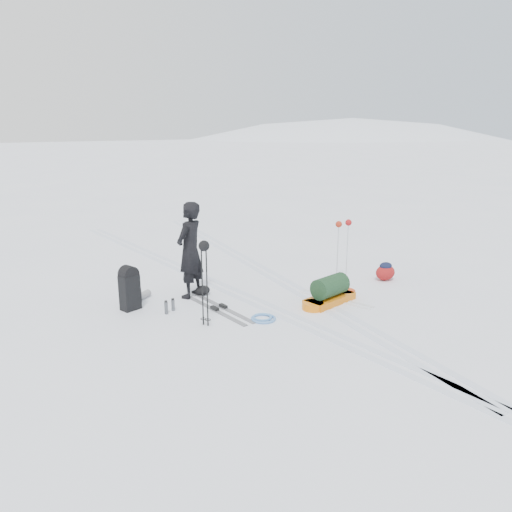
# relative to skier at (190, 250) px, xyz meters

# --- Properties ---
(ground) EXTENTS (200.00, 200.00, 0.00)m
(ground) POSITION_rel_skier_xyz_m (0.92, -1.14, -0.98)
(ground) COLOR white
(ground) RESTS_ON ground
(snow_hill_backdrop) EXTENTS (359.50, 192.00, 162.45)m
(snow_hill_backdrop) POSITION_rel_skier_xyz_m (63.60, 82.89, -70.00)
(snow_hill_backdrop) COLOR white
(snow_hill_backdrop) RESTS_ON ground
(ski_tracks) EXTENTS (3.38, 17.97, 0.01)m
(ski_tracks) POSITION_rel_skier_xyz_m (1.53, -0.26, -0.98)
(ski_tracks) COLOR silver
(ski_tracks) RESTS_ON ground
(skier) EXTENTS (0.86, 0.78, 1.97)m
(skier) POSITION_rel_skier_xyz_m (0.00, 0.00, 0.00)
(skier) COLOR black
(skier) RESTS_ON ground
(pulk_sled) EXTENTS (1.50, 0.67, 0.56)m
(pulk_sled) POSITION_rel_skier_xyz_m (2.11, -1.88, -0.77)
(pulk_sled) COLOR #CB680B
(pulk_sled) RESTS_ON ground
(expedition_rucksack) EXTENTS (0.81, 0.77, 0.87)m
(expedition_rucksack) POSITION_rel_skier_xyz_m (-1.26, 0.01, -0.58)
(expedition_rucksack) COLOR black
(expedition_rucksack) RESTS_ON ground
(ski_poles_black) EXTENTS (0.19, 0.20, 1.54)m
(ski_poles_black) POSITION_rel_skier_xyz_m (-0.48, -1.53, 0.28)
(ski_poles_black) COLOR black
(ski_poles_black) RESTS_ON ground
(ski_poles_silver) EXTENTS (0.45, 0.17, 1.42)m
(ski_poles_silver) POSITION_rel_skier_xyz_m (3.24, -1.01, 0.20)
(ski_poles_silver) COLOR silver
(ski_poles_silver) RESTS_ON ground
(touring_skis_grey) EXTENTS (0.44, 1.99, 0.07)m
(touring_skis_grey) POSITION_rel_skier_xyz_m (0.10, -0.97, -0.97)
(touring_skis_grey) COLOR gray
(touring_skis_grey) RESTS_ON ground
(touring_skis_white) EXTENTS (0.70, 1.67, 0.06)m
(touring_skis_white) POSITION_rel_skier_xyz_m (2.33, -1.80, -0.97)
(touring_skis_white) COLOR silver
(touring_skis_white) RESTS_ON ground
(rope_coil) EXTENTS (0.59, 0.59, 0.06)m
(rope_coil) POSITION_rel_skier_xyz_m (0.51, -1.87, -0.96)
(rope_coil) COLOR #558CCF
(rope_coil) RESTS_ON ground
(small_daypack) EXTENTS (0.57, 0.49, 0.42)m
(small_daypack) POSITION_rel_skier_xyz_m (4.18, -1.45, -0.78)
(small_daypack) COLOR maroon
(small_daypack) RESTS_ON ground
(thermos_pair) EXTENTS (0.26, 0.17, 0.26)m
(thermos_pair) POSITION_rel_skier_xyz_m (-0.75, -0.60, -0.86)
(thermos_pair) COLOR #4E5155
(thermos_pair) RESTS_ON ground
(stuff_sack) EXTENTS (0.33, 0.25, 0.20)m
(stuff_sack) POSITION_rel_skier_xyz_m (0.23, -0.06, -0.88)
(stuff_sack) COLOR black
(stuff_sack) RESTS_ON ground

